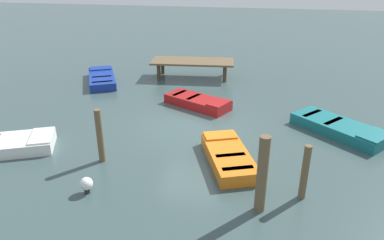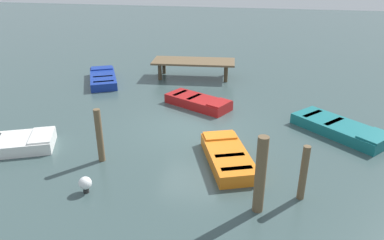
{
  "view_description": "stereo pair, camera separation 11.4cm",
  "coord_description": "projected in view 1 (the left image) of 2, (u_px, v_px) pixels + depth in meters",
  "views": [
    {
      "loc": [
        2.39,
        -12.21,
        5.85
      ],
      "look_at": [
        0.0,
        0.0,
        0.35
      ],
      "focal_mm": 33.57,
      "sensor_mm": 36.0,
      "label": 1
    },
    {
      "loc": [
        2.5,
        -12.19,
        5.85
      ],
      "look_at": [
        0.0,
        0.0,
        0.35
      ],
      "focal_mm": 33.57,
      "sensor_mm": 36.0,
      "label": 2
    }
  ],
  "objects": [
    {
      "name": "ground_plane",
      "position": [
        192.0,
        128.0,
        13.74
      ],
      "size": [
        80.0,
        80.0,
        0.0
      ],
      "primitive_type": "plane",
      "color": "#384C4C"
    },
    {
      "name": "rowboat_orange",
      "position": [
        228.0,
        156.0,
        11.33
      ],
      "size": [
        2.13,
        3.07,
        0.46
      ],
      "rotation": [
        0.0,
        0.0,
        1.94
      ],
      "color": "orange",
      "rests_on": "ground_plane"
    },
    {
      "name": "mooring_piling_center",
      "position": [
        100.0,
        136.0,
        11.15
      ],
      "size": [
        0.21,
        0.21,
        1.77
      ],
      "primitive_type": "cylinder",
      "color": "brown",
      "rests_on": "ground_plane"
    },
    {
      "name": "mooring_piling_near_left",
      "position": [
        262.0,
        175.0,
        8.81
      ],
      "size": [
        0.27,
        0.27,
        2.1
      ],
      "primitive_type": "cylinder",
      "color": "brown",
      "rests_on": "ground_plane"
    },
    {
      "name": "mooring_piling_mid_right",
      "position": [
        305.0,
        172.0,
        9.4
      ],
      "size": [
        0.19,
        0.19,
        1.58
      ],
      "primitive_type": "cylinder",
      "color": "brown",
      "rests_on": "ground_plane"
    },
    {
      "name": "rowboat_blue",
      "position": [
        102.0,
        78.0,
        18.91
      ],
      "size": [
        2.59,
        3.49,
        0.46
      ],
      "rotation": [
        0.0,
        0.0,
        2.03
      ],
      "color": "navy",
      "rests_on": "ground_plane"
    },
    {
      "name": "rowboat_white",
      "position": [
        4.0,
        145.0,
        12.03
      ],
      "size": [
        3.53,
        2.58,
        0.46
      ],
      "rotation": [
        0.0,
        0.0,
        0.41
      ],
      "color": "silver",
      "rests_on": "ground_plane"
    },
    {
      "name": "rowboat_red",
      "position": [
        198.0,
        102.0,
        15.75
      ],
      "size": [
        3.13,
        2.36,
        0.46
      ],
      "rotation": [
        0.0,
        0.0,
        5.81
      ],
      "color": "maroon",
      "rests_on": "ground_plane"
    },
    {
      "name": "rowboat_teal",
      "position": [
        340.0,
        128.0,
        13.28
      ],
      "size": [
        3.47,
        3.3,
        0.46
      ],
      "rotation": [
        0.0,
        0.0,
        5.56
      ],
      "color": "#14666B",
      "rests_on": "ground_plane"
    },
    {
      "name": "dock_segment",
      "position": [
        193.0,
        63.0,
        19.46
      ],
      "size": [
        4.56,
        2.14,
        0.95
      ],
      "rotation": [
        0.0,
        0.0,
        0.09
      ],
      "color": "brown",
      "rests_on": "ground_plane"
    },
    {
      "name": "marker_buoy",
      "position": [
        86.0,
        184.0,
        9.79
      ],
      "size": [
        0.36,
        0.36,
        0.48
      ],
      "color": "#262626",
      "rests_on": "ground_plane"
    }
  ]
}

